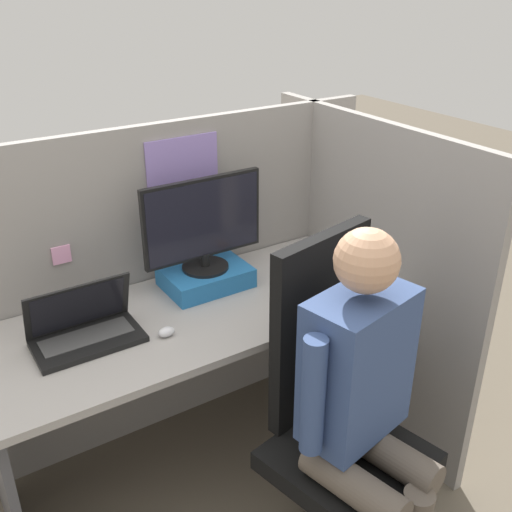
{
  "coord_description": "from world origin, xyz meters",
  "views": [
    {
      "loc": [
        -0.83,
        -1.42,
        1.92
      ],
      "look_at": [
        0.18,
        0.16,
        1.0
      ],
      "focal_mm": 42.0,
      "sensor_mm": 36.0,
      "label": 1
    }
  ],
  "objects_px": {
    "paper_box": "(206,277)",
    "stapler": "(337,259)",
    "office_chair": "(334,407)",
    "laptop": "(85,330)",
    "monitor": "(203,223)",
    "carrot_toy": "(295,296)",
    "person": "(366,401)"
  },
  "relations": [
    {
      "from": "paper_box",
      "to": "office_chair",
      "type": "relative_size",
      "value": 0.29
    },
    {
      "from": "paper_box",
      "to": "stapler",
      "type": "relative_size",
      "value": 2.07
    },
    {
      "from": "stapler",
      "to": "carrot_toy",
      "type": "relative_size",
      "value": 1.02
    },
    {
      "from": "stapler",
      "to": "person",
      "type": "height_order",
      "value": "person"
    },
    {
      "from": "paper_box",
      "to": "office_chair",
      "type": "xyz_separation_m",
      "value": [
        0.11,
        -0.7,
        -0.21
      ]
    },
    {
      "from": "monitor",
      "to": "laptop",
      "type": "relative_size",
      "value": 1.37
    },
    {
      "from": "monitor",
      "to": "carrot_toy",
      "type": "xyz_separation_m",
      "value": [
        0.23,
        -0.3,
        -0.25
      ]
    },
    {
      "from": "paper_box",
      "to": "office_chair",
      "type": "bearing_deg",
      "value": -81.47
    },
    {
      "from": "office_chair",
      "to": "laptop",
      "type": "bearing_deg",
      "value": 138.09
    },
    {
      "from": "carrot_toy",
      "to": "office_chair",
      "type": "bearing_deg",
      "value": -107.2
    },
    {
      "from": "carrot_toy",
      "to": "office_chair",
      "type": "distance_m",
      "value": 0.47
    },
    {
      "from": "paper_box",
      "to": "office_chair",
      "type": "distance_m",
      "value": 0.74
    },
    {
      "from": "laptop",
      "to": "person",
      "type": "bearing_deg",
      "value": -51.28
    },
    {
      "from": "laptop",
      "to": "monitor",
      "type": "bearing_deg",
      "value": 13.47
    },
    {
      "from": "monitor",
      "to": "office_chair",
      "type": "distance_m",
      "value": 0.84
    },
    {
      "from": "monitor",
      "to": "person",
      "type": "height_order",
      "value": "person"
    },
    {
      "from": "stapler",
      "to": "person",
      "type": "distance_m",
      "value": 0.89
    },
    {
      "from": "laptop",
      "to": "stapler",
      "type": "height_order",
      "value": "laptop"
    },
    {
      "from": "monitor",
      "to": "laptop",
      "type": "bearing_deg",
      "value": -166.53
    },
    {
      "from": "monitor",
      "to": "stapler",
      "type": "xyz_separation_m",
      "value": [
        0.57,
        -0.14,
        -0.25
      ]
    },
    {
      "from": "carrot_toy",
      "to": "person",
      "type": "xyz_separation_m",
      "value": [
        -0.16,
        -0.58,
        -0.03
      ]
    },
    {
      "from": "monitor",
      "to": "person",
      "type": "relative_size",
      "value": 0.39
    },
    {
      "from": "laptop",
      "to": "carrot_toy",
      "type": "bearing_deg",
      "value": -12.56
    },
    {
      "from": "paper_box",
      "to": "stapler",
      "type": "height_order",
      "value": "paper_box"
    },
    {
      "from": "stapler",
      "to": "office_chair",
      "type": "distance_m",
      "value": 0.75
    },
    {
      "from": "laptop",
      "to": "person",
      "type": "relative_size",
      "value": 0.28
    },
    {
      "from": "paper_box",
      "to": "stapler",
      "type": "bearing_deg",
      "value": -13.97
    },
    {
      "from": "laptop",
      "to": "carrot_toy",
      "type": "height_order",
      "value": "laptop"
    },
    {
      "from": "monitor",
      "to": "stapler",
      "type": "height_order",
      "value": "monitor"
    },
    {
      "from": "monitor",
      "to": "paper_box",
      "type": "bearing_deg",
      "value": -90.0
    },
    {
      "from": "paper_box",
      "to": "monitor",
      "type": "bearing_deg",
      "value": 90.0
    },
    {
      "from": "paper_box",
      "to": "person",
      "type": "relative_size",
      "value": 0.26
    }
  ]
}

